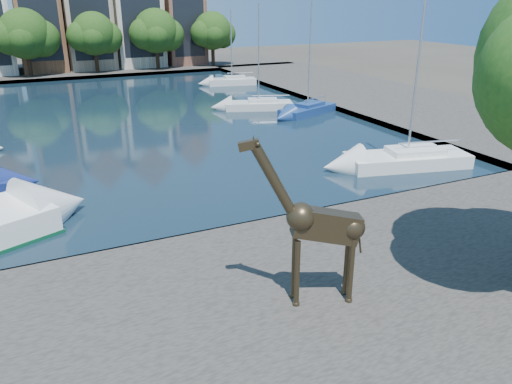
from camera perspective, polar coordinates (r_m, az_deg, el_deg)
ground at (r=21.75m, az=-2.63°, el=-4.89°), size 160.00×160.00×0.00m
water_basin at (r=43.76m, az=-14.94°, el=8.02°), size 38.00×50.00×0.08m
near_quay at (r=16.26m, az=7.18°, el=-14.00°), size 50.00×14.00×0.50m
far_quay at (r=75.01m, az=-19.78°, el=13.00°), size 60.00×16.00×0.50m
right_quay at (r=53.89m, az=12.52°, el=10.88°), size 14.00×52.00×0.50m
townhouse_center at (r=74.14m, az=-23.82°, el=18.73°), size 5.44×9.18×16.93m
townhouse_east_inner at (r=74.66m, az=-18.93°, el=18.87°), size 5.94×9.18×15.79m
townhouse_east_mid at (r=75.74m, az=-13.82°, el=19.67°), size 6.43×9.18×16.65m
townhouse_east_end at (r=77.39m, az=-8.78°, el=19.29°), size 5.44×9.18×14.43m
far_tree_mid_west at (r=68.71m, az=-24.82°, el=15.91°), size 7.80×6.00×8.00m
far_tree_mid_east at (r=69.35m, az=-17.98°, el=16.69°), size 7.02×5.40×7.52m
far_tree_east at (r=70.88m, az=-11.30°, el=17.45°), size 7.54×5.80×7.84m
far_tree_far_east at (r=73.27m, az=-4.95°, el=17.75°), size 6.76×5.20×7.36m
giraffe_statue at (r=15.30m, az=6.98°, el=-3.74°), size 3.71×1.57×5.42m
sailboat_right_a at (r=31.32m, az=16.91°, el=3.88°), size 7.72×4.19×11.58m
sailboat_right_b at (r=44.26m, az=5.93°, el=9.55°), size 6.12×4.06×11.60m
sailboat_right_c at (r=46.06m, az=0.29°, el=10.07°), size 6.39×4.01×9.05m
sailboat_right_d at (r=59.49m, az=-2.78°, el=12.67°), size 5.77×3.08×8.34m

